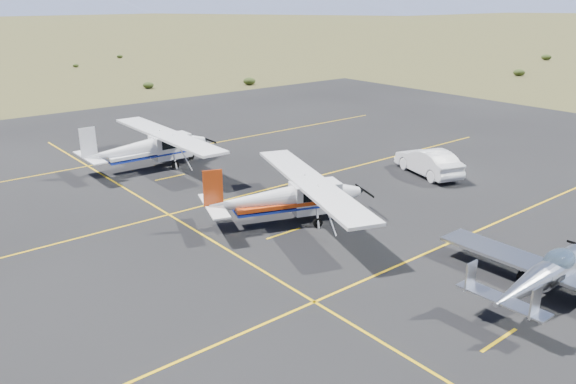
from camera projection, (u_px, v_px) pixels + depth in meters
name	position (u px, v px, depth m)	size (l,w,h in m)	color
ground	(461.00, 273.00, 22.26)	(1600.00, 1600.00, 0.00)	#383D1C
apron	(338.00, 221.00, 27.38)	(72.00, 72.00, 0.02)	black
aircraft_low_wing	(549.00, 273.00, 20.16)	(6.63, 9.27, 2.03)	silver
aircraft_cessna	(288.00, 196.00, 26.89)	(8.26, 11.65, 3.00)	white
aircraft_plain	(149.00, 147.00, 35.50)	(7.40, 12.35, 3.14)	white
sedan	(428.00, 162.00, 34.27)	(1.73, 4.96, 1.63)	white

